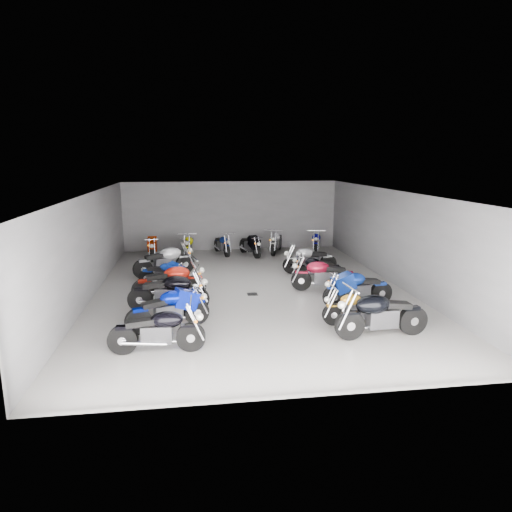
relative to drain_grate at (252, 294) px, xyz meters
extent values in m
plane|color=gray|center=(0.00, 0.50, -0.01)|extent=(14.00, 14.00, 0.00)
cube|color=slate|center=(0.00, 7.50, 1.59)|extent=(10.00, 0.10, 3.20)
cube|color=slate|center=(-5.00, 0.50, 1.59)|extent=(0.10, 14.00, 3.20)
cube|color=slate|center=(5.00, 0.50, 1.59)|extent=(0.10, 14.00, 3.20)
cube|color=black|center=(0.00, 0.50, 3.21)|extent=(10.00, 14.00, 0.04)
cube|color=black|center=(0.00, 0.00, 0.00)|extent=(0.32, 0.32, 0.01)
cylinder|color=black|center=(-1.94, -4.14, 0.32)|extent=(0.67, 0.16, 0.66)
cylinder|color=black|center=(-3.44, -4.09, 0.32)|extent=(0.67, 0.18, 0.66)
cube|color=#2D2D30|center=(-2.69, -4.12, 0.43)|extent=(0.68, 0.33, 0.41)
ellipsoid|color=black|center=(-2.47, -4.12, 0.76)|extent=(0.72, 0.44, 0.37)
cube|color=black|center=(-3.02, -4.10, 0.72)|extent=(0.64, 0.31, 0.19)
cylinder|color=black|center=(-1.79, -2.45, 0.33)|extent=(0.67, 0.34, 0.67)
cylinder|color=black|center=(-3.22, -2.93, 0.33)|extent=(0.68, 0.36, 0.67)
cube|color=#2D2D30|center=(-2.51, -2.69, 0.43)|extent=(0.74, 0.51, 0.42)
ellipsoid|color=#02118B|center=(-2.29, -2.62, 0.76)|extent=(0.80, 0.62, 0.37)
cube|color=black|center=(-2.82, -2.80, 0.72)|extent=(0.69, 0.48, 0.19)
cylinder|color=black|center=(-1.77, -1.41, 0.35)|extent=(0.72, 0.24, 0.71)
cylinder|color=black|center=(-3.36, -1.19, 0.35)|extent=(0.72, 0.26, 0.71)
cube|color=#2D2D30|center=(-2.56, -1.30, 0.46)|extent=(0.76, 0.43, 0.44)
ellipsoid|color=black|center=(-2.32, -1.34, 0.81)|extent=(0.81, 0.54, 0.40)
cube|color=black|center=(-2.91, -1.25, 0.77)|extent=(0.71, 0.40, 0.20)
cylinder|color=black|center=(-1.81, -0.04, 0.34)|extent=(0.71, 0.26, 0.70)
cylinder|color=black|center=(-3.37, -0.32, 0.34)|extent=(0.72, 0.29, 0.70)
cube|color=#2D2D30|center=(-2.59, -0.18, 0.45)|extent=(0.76, 0.45, 0.44)
ellipsoid|color=#A1180C|center=(-2.35, -0.14, 0.80)|extent=(0.81, 0.56, 0.39)
cube|color=black|center=(-2.93, -0.24, 0.76)|extent=(0.71, 0.42, 0.20)
cylinder|color=black|center=(-2.23, 0.95, 0.28)|extent=(0.57, 0.34, 0.57)
cylinder|color=black|center=(-3.42, 1.47, 0.28)|extent=(0.58, 0.36, 0.57)
cube|color=#2D2D30|center=(-2.82, 1.21, 0.37)|extent=(0.64, 0.48, 0.36)
ellipsoid|color=#0F30AC|center=(-2.64, 1.13, 0.66)|extent=(0.70, 0.57, 0.32)
cube|color=black|center=(-3.09, 1.33, 0.62)|extent=(0.60, 0.45, 0.16)
cylinder|color=black|center=(-2.15, 3.06, 0.35)|extent=(0.71, 0.41, 0.71)
cylinder|color=black|center=(-3.65, 2.44, 0.35)|extent=(0.72, 0.43, 0.71)
cube|color=#2D2D30|center=(-2.90, 2.75, 0.46)|extent=(0.80, 0.58, 0.44)
ellipsoid|color=#A3A4AA|center=(-2.67, 2.85, 0.82)|extent=(0.87, 0.70, 0.40)
cube|color=black|center=(-3.23, 2.62, 0.77)|extent=(0.75, 0.55, 0.20)
cylinder|color=black|center=(1.81, -4.01, 0.36)|extent=(0.74, 0.20, 0.73)
cylinder|color=black|center=(3.46, -3.90, 0.36)|extent=(0.74, 0.22, 0.73)
cube|color=#2D2D30|center=(2.63, -3.95, 0.47)|extent=(0.76, 0.39, 0.46)
ellipsoid|color=black|center=(2.39, -3.97, 0.84)|extent=(0.80, 0.51, 0.41)
cube|color=black|center=(3.00, -3.93, 0.79)|extent=(0.71, 0.37, 0.21)
cylinder|color=black|center=(1.72, -3.01, 0.28)|extent=(0.58, 0.12, 0.58)
cylinder|color=black|center=(3.03, -3.00, 0.28)|extent=(0.58, 0.14, 0.58)
cube|color=#2D2D30|center=(2.38, -3.00, 0.37)|extent=(0.59, 0.27, 0.36)
ellipsoid|color=orange|center=(2.18, -3.00, 0.66)|extent=(0.62, 0.36, 0.33)
cube|color=black|center=(2.67, -3.00, 0.63)|extent=(0.55, 0.25, 0.16)
cylinder|color=black|center=(2.17, -1.65, 0.33)|extent=(0.68, 0.21, 0.67)
cylinder|color=black|center=(3.67, -1.47, 0.33)|extent=(0.68, 0.23, 0.67)
cube|color=#2D2D30|center=(2.92, -1.56, 0.43)|extent=(0.71, 0.39, 0.42)
ellipsoid|color=navy|center=(2.69, -1.59, 0.77)|extent=(0.75, 0.50, 0.38)
cube|color=black|center=(3.25, -1.52, 0.72)|extent=(0.67, 0.36, 0.19)
cylinder|color=black|center=(1.65, 0.22, 0.33)|extent=(0.69, 0.28, 0.67)
cylinder|color=black|center=(3.14, -0.11, 0.33)|extent=(0.69, 0.30, 0.67)
cube|color=#2D2D30|center=(2.40, 0.06, 0.44)|extent=(0.74, 0.46, 0.42)
ellipsoid|color=maroon|center=(2.17, 0.11, 0.77)|extent=(0.79, 0.57, 0.38)
cube|color=black|center=(2.72, -0.01, 0.73)|extent=(0.69, 0.43, 0.19)
cylinder|color=black|center=(1.92, 1.59, 0.28)|extent=(0.57, 0.25, 0.56)
cylinder|color=black|center=(3.16, 1.28, 0.28)|extent=(0.58, 0.27, 0.56)
cube|color=#2D2D30|center=(2.54, 1.43, 0.36)|extent=(0.62, 0.40, 0.35)
ellipsoid|color=black|center=(2.35, 1.48, 0.65)|extent=(0.67, 0.49, 0.32)
cube|color=black|center=(2.81, 1.36, 0.61)|extent=(0.58, 0.37, 0.16)
cylinder|color=black|center=(1.80, 2.46, 0.32)|extent=(0.66, 0.19, 0.65)
cylinder|color=black|center=(3.27, 2.59, 0.32)|extent=(0.66, 0.21, 0.65)
cube|color=#2D2D30|center=(2.54, 2.52, 0.42)|extent=(0.68, 0.36, 0.41)
ellipsoid|color=#B4B4B9|center=(2.32, 2.50, 0.75)|extent=(0.72, 0.47, 0.37)
cube|color=black|center=(2.86, 2.55, 0.70)|extent=(0.64, 0.34, 0.18)
cylinder|color=black|center=(-3.53, 5.18, 0.32)|extent=(0.16, 0.66, 0.65)
cylinder|color=black|center=(-3.58, 6.66, 0.32)|extent=(0.18, 0.66, 0.65)
cube|color=#2D2D30|center=(-3.56, 5.92, 0.42)|extent=(0.33, 0.67, 0.41)
ellipsoid|color=#8D2001|center=(-3.55, 5.70, 0.75)|extent=(0.43, 0.71, 0.37)
cube|color=black|center=(-3.57, 6.25, 0.71)|extent=(0.31, 0.63, 0.19)
cylinder|color=black|center=(-2.08, 5.26, 0.32)|extent=(0.20, 0.66, 0.65)
cylinder|color=black|center=(-1.93, 6.72, 0.32)|extent=(0.22, 0.66, 0.65)
cube|color=#2D2D30|center=(-2.01, 5.99, 0.42)|extent=(0.37, 0.68, 0.40)
ellipsoid|color=#EEEF05|center=(-2.03, 5.77, 0.74)|extent=(0.47, 0.73, 0.36)
cube|color=black|center=(-1.98, 6.31, 0.70)|extent=(0.34, 0.64, 0.18)
cylinder|color=black|center=(-0.37, 5.69, 0.29)|extent=(0.27, 0.60, 0.59)
cylinder|color=black|center=(-0.71, 6.98, 0.29)|extent=(0.29, 0.61, 0.59)
cube|color=#2D2D30|center=(-0.54, 6.33, 0.38)|extent=(0.42, 0.65, 0.37)
ellipsoid|color=navy|center=(-0.49, 6.14, 0.68)|extent=(0.52, 0.70, 0.33)
cube|color=black|center=(-0.61, 6.62, 0.64)|extent=(0.39, 0.61, 0.17)
cylinder|color=black|center=(0.90, 5.24, 0.30)|extent=(0.31, 0.62, 0.61)
cylinder|color=black|center=(0.46, 6.56, 0.30)|extent=(0.33, 0.63, 0.61)
cube|color=#2D2D30|center=(0.68, 5.90, 0.40)|extent=(0.47, 0.68, 0.38)
ellipsoid|color=black|center=(0.74, 5.70, 0.70)|extent=(0.57, 0.74, 0.35)
cube|color=black|center=(0.58, 6.19, 0.67)|extent=(0.44, 0.64, 0.17)
cylinder|color=black|center=(1.70, 5.65, 0.32)|extent=(0.35, 0.66, 0.65)
cylinder|color=black|center=(2.21, 7.04, 0.32)|extent=(0.37, 0.67, 0.65)
cube|color=#2D2D30|center=(1.95, 6.35, 0.42)|extent=(0.52, 0.73, 0.41)
ellipsoid|color=#ADAEB4|center=(1.88, 6.14, 0.75)|extent=(0.62, 0.79, 0.37)
cube|color=black|center=(2.07, 6.65, 0.71)|extent=(0.48, 0.68, 0.19)
cylinder|color=black|center=(3.60, 5.51, 0.31)|extent=(0.30, 0.64, 0.63)
cylinder|color=black|center=(4.00, 6.89, 0.31)|extent=(0.32, 0.65, 0.63)
cube|color=#2D2D30|center=(3.80, 6.20, 0.41)|extent=(0.47, 0.70, 0.40)
ellipsoid|color=#09069A|center=(3.74, 5.99, 0.73)|extent=(0.57, 0.76, 0.36)
cube|color=black|center=(3.89, 6.51, 0.69)|extent=(0.44, 0.66, 0.18)
camera|label=1|loc=(-1.84, -13.87, 4.26)|focal=32.00mm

